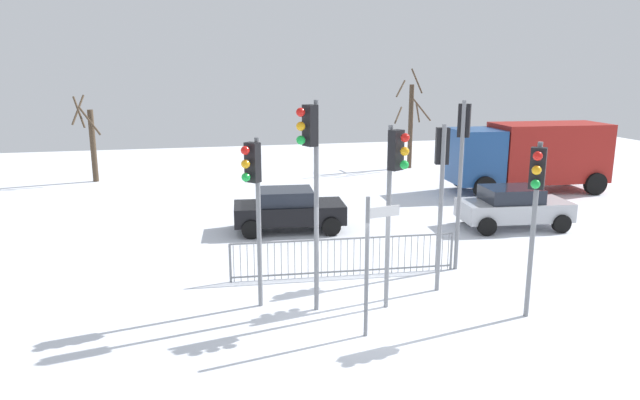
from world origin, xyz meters
name	(u,v)px	position (x,y,z in m)	size (l,w,h in m)	color
ground_plane	(375,316)	(0.00, 0.00, 0.00)	(60.00, 60.00, 0.00)	white
traffic_light_rear_left	(311,160)	(-1.36, 0.63, 3.58)	(0.54, 0.39, 4.90)	slate
traffic_light_foreground_right	(394,177)	(0.49, 0.35, 3.18)	(0.42, 0.51, 4.34)	slate
traffic_light_rear_right	(441,170)	(2.08, 1.35, 3.12)	(0.36, 0.56, 4.25)	slate
traffic_light_foreground_left	(463,147)	(3.30, 2.71, 3.46)	(0.43, 0.50, 4.73)	slate
traffic_light_mid_left	(536,192)	(3.30, -0.85, 2.95)	(0.45, 0.48, 4.03)	slate
traffic_light_mid_right	(254,185)	(-2.60, 1.11, 2.97)	(0.47, 0.47, 4.06)	slate
direction_sign_post	(370,259)	(-0.45, -0.86, 1.71)	(0.78, 0.21, 3.04)	slate
pedestrian_guard_railing	(344,256)	(-0.01, 2.76, 0.55)	(6.21, 0.43, 1.07)	slate
car_silver_near	(513,207)	(7.10, 6.16, 0.77)	(3.93, 2.20, 1.47)	#B2B5BA
car_black_mid	(288,209)	(-0.74, 7.55, 0.77)	(3.93, 2.20, 1.47)	black
delivery_truck	(529,154)	(11.05, 11.58, 1.74)	(7.17, 3.03, 3.10)	maroon
bare_tree_left	(411,123)	(8.08, 18.69, 2.56)	(2.11, 2.11, 5.50)	#473828
bare_tree_centre	(91,141)	(-8.67, 18.41, 2.02)	(1.34, 1.64, 4.24)	#473828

